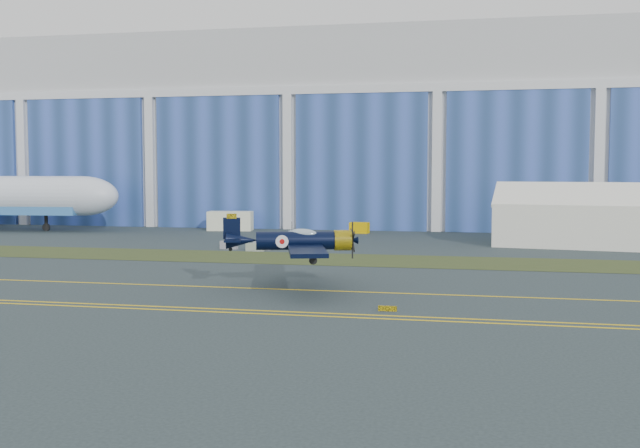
% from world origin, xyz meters
% --- Properties ---
extents(ground, '(260.00, 260.00, 0.00)m').
position_xyz_m(ground, '(0.00, 0.00, 0.00)').
color(ground, '#2E3A3C').
rests_on(ground, ground).
extents(grass_median, '(260.00, 10.00, 0.02)m').
position_xyz_m(grass_median, '(0.00, 14.00, 0.02)').
color(grass_median, '#475128').
rests_on(grass_median, ground).
extents(hangar, '(220.00, 45.70, 30.00)m').
position_xyz_m(hangar, '(0.00, 71.79, 14.96)').
color(hangar, silver).
rests_on(hangar, ground).
extents(taxiway_centreline, '(200.00, 0.20, 0.02)m').
position_xyz_m(taxiway_centreline, '(0.00, -5.00, 0.01)').
color(taxiway_centreline, yellow).
rests_on(taxiway_centreline, ground).
extents(edge_line_near, '(80.00, 0.20, 0.02)m').
position_xyz_m(edge_line_near, '(0.00, -14.50, 0.01)').
color(edge_line_near, yellow).
rests_on(edge_line_near, ground).
extents(edge_line_far, '(80.00, 0.20, 0.02)m').
position_xyz_m(edge_line_far, '(0.00, -13.50, 0.01)').
color(edge_line_far, yellow).
rests_on(edge_line_far, ground).
extents(guard_board_right, '(1.20, 0.15, 0.35)m').
position_xyz_m(guard_board_right, '(22.00, -12.00, 0.17)').
color(guard_board_right, yellow).
rests_on(guard_board_right, ground).
extents(warbird, '(14.74, 16.38, 4.10)m').
position_xyz_m(warbird, '(14.12, -4.31, 3.66)').
color(warbird, black).
rests_on(warbird, ground).
extents(tent, '(17.66, 13.96, 7.53)m').
position_xyz_m(tent, '(38.05, 33.52, 3.76)').
color(tent, white).
rests_on(tent, ground).
extents(shipping_container, '(6.74, 3.36, 2.80)m').
position_xyz_m(shipping_container, '(-7.65, 45.03, 1.40)').
color(shipping_container, white).
rests_on(shipping_container, ground).
extents(tug, '(2.77, 1.91, 1.52)m').
position_xyz_m(tug, '(11.58, 44.41, 0.76)').
color(tug, '#E6B200').
rests_on(tug, ground).
extents(barrier_a, '(2.04, 0.75, 0.90)m').
position_xyz_m(barrier_a, '(0.22, 20.99, 0.45)').
color(barrier_a, gray).
rests_on(barrier_a, ground).
extents(barrier_b, '(2.05, 0.81, 0.90)m').
position_xyz_m(barrier_b, '(3.74, 19.50, 0.45)').
color(barrier_b, gray).
rests_on(barrier_b, ground).
extents(barrier_c, '(2.03, 0.72, 0.90)m').
position_xyz_m(barrier_c, '(4.16, 20.93, 0.45)').
color(barrier_c, gray).
rests_on(barrier_c, ground).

